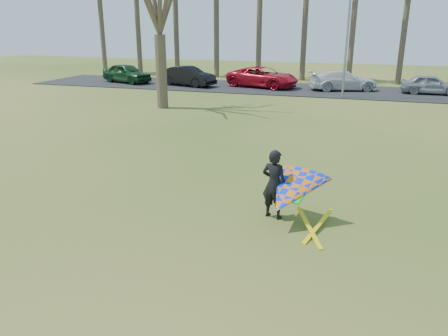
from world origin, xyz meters
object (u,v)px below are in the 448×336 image
(car_3, at_px, (343,80))
(car_4, at_px, (431,84))
(car_0, at_px, (127,73))
(car_1, at_px, (188,76))
(streetlight, at_px, (350,29))
(kite_flyer, at_px, (288,191))
(car_2, at_px, (263,77))

(car_3, height_order, car_4, car_3)
(car_0, distance_m, car_1, 5.68)
(car_0, bearing_deg, streetlight, -79.34)
(car_1, relative_size, kite_flyer, 1.93)
(car_2, height_order, kite_flyer, kite_flyer)
(streetlight, distance_m, car_0, 18.45)
(streetlight, xyz_separation_m, car_2, (-6.40, 3.16, -3.63))
(streetlight, bearing_deg, car_2, 153.73)
(car_0, distance_m, car_4, 23.58)
(car_3, bearing_deg, car_2, 73.20)
(car_2, relative_size, car_3, 1.13)
(car_1, height_order, car_3, car_1)
(streetlight, height_order, kite_flyer, streetlight)
(streetlight, distance_m, car_3, 4.99)
(streetlight, distance_m, car_1, 12.95)
(kite_flyer, bearing_deg, car_0, 127.47)
(streetlight, height_order, car_3, streetlight)
(car_2, bearing_deg, car_4, -73.60)
(car_0, bearing_deg, kite_flyer, -124.16)
(car_0, xyz_separation_m, car_3, (17.59, 0.93, -0.06))
(car_0, bearing_deg, car_3, -68.61)
(car_1, bearing_deg, streetlight, -84.08)
(car_4, bearing_deg, car_2, 91.41)
(streetlight, bearing_deg, car_1, 170.21)
(car_0, height_order, kite_flyer, kite_flyer)
(car_2, bearing_deg, car_3, -72.47)
(car_3, bearing_deg, car_4, -109.08)
(streetlight, xyz_separation_m, car_1, (-12.25, 2.11, -3.64))
(car_4, relative_size, kite_flyer, 1.65)
(car_1, xyz_separation_m, car_2, (5.85, 1.04, 0.02))
(streetlight, bearing_deg, car_0, 172.29)
(car_4, bearing_deg, streetlight, 121.10)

